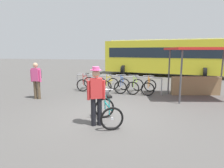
# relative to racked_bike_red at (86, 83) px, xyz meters

# --- Properties ---
(ground_plane) EXTENTS (80.00, 80.00, 0.00)m
(ground_plane) POSITION_rel_racked_bike_red_xyz_m (2.11, -4.13, -0.37)
(ground_plane) COLOR #514F4C
(bike_rack_rail) EXTENTS (4.59, 0.49, 0.88)m
(bike_rack_rail) POSITION_rel_racked_bike_red_xyz_m (1.83, -0.35, 0.33)
(bike_rack_rail) COLOR #99999E
(bike_rack_rail) RESTS_ON ground
(racked_bike_red) EXTENTS (0.70, 1.13, 0.97)m
(racked_bike_red) POSITION_rel_racked_bike_red_xyz_m (0.00, 0.00, 0.00)
(racked_bike_red) COLOR black
(racked_bike_red) RESTS_ON ground
(racked_bike_white) EXTENTS (0.75, 1.16, 0.98)m
(racked_bike_white) POSITION_rel_racked_bike_red_xyz_m (0.70, -0.07, -0.00)
(racked_bike_white) COLOR black
(racked_bike_white) RESTS_ON ground
(racked_bike_yellow) EXTENTS (0.85, 1.20, 0.97)m
(racked_bike_yellow) POSITION_rel_racked_bike_red_xyz_m (1.39, -0.13, -0.00)
(racked_bike_yellow) COLOR black
(racked_bike_yellow) RESTS_ON ground
(racked_bike_blue) EXTENTS (0.69, 1.11, 0.97)m
(racked_bike_blue) POSITION_rel_racked_bike_red_xyz_m (2.09, -0.20, -0.00)
(racked_bike_blue) COLOR black
(racked_bike_blue) RESTS_ON ground
(racked_bike_lime) EXTENTS (0.83, 1.20, 0.98)m
(racked_bike_lime) POSITION_rel_racked_bike_red_xyz_m (2.79, -0.26, -0.00)
(racked_bike_lime) COLOR black
(racked_bike_lime) RESTS_ON ground
(racked_bike_orange) EXTENTS (0.76, 1.16, 0.97)m
(racked_bike_orange) POSITION_rel_racked_bike_red_xyz_m (3.48, -0.33, 0.00)
(racked_bike_orange) COLOR black
(racked_bike_orange) RESTS_ON ground
(featured_bicycle) EXTENTS (1.06, 1.26, 0.97)m
(featured_bicycle) POSITION_rel_racked_bike_red_xyz_m (2.31, -4.67, 0.08)
(featured_bicycle) COLOR black
(featured_bicycle) RESTS_ON ground
(person_with_featured_bike) EXTENTS (0.49, 0.32, 1.72)m
(person_with_featured_bike) POSITION_rel_racked_bike_red_xyz_m (2.06, -4.95, 0.58)
(person_with_featured_bike) COLOR black
(person_with_featured_bike) RESTS_ON ground
(pedestrian_with_backpack) EXTENTS (0.53, 0.35, 1.64)m
(pedestrian_with_backpack) POSITION_rel_racked_bike_red_xyz_m (-1.47, -2.42, 0.57)
(pedestrian_with_backpack) COLOR brown
(pedestrian_with_backpack) RESTS_ON ground
(bus_distant) EXTENTS (10.29, 4.54, 3.08)m
(bus_distant) POSITION_rel_racked_bike_red_xyz_m (4.57, 7.31, 1.37)
(bus_distant) COLOR yellow
(bus_distant) RESTS_ON ground
(market_stall) EXTENTS (3.46, 2.82, 2.30)m
(market_stall) POSITION_rel_racked_bike_red_xyz_m (5.82, -0.52, 1.03)
(market_stall) COLOR #4C4C51
(market_stall) RESTS_ON ground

